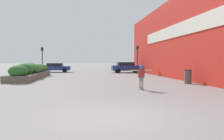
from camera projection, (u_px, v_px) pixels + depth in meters
ground_plane at (114, 117)px, 6.64m from camera, size 300.00×300.00×0.00m
building_wall_right at (179, 37)px, 20.14m from camera, size 0.67×33.53×7.78m
planter_box at (32, 71)px, 21.98m from camera, size 2.29×10.77×1.52m
skateboard at (141, 88)px, 13.01m from camera, size 0.21×0.62×0.10m
skateboarder at (141, 74)px, 12.98m from camera, size 1.27×0.23×1.36m
trash_bin at (188, 77)px, 16.37m from camera, size 0.53×0.53×1.05m
car_leftmost at (208, 67)px, 32.67m from camera, size 4.73×1.87×1.46m
car_center_left at (56, 67)px, 32.83m from camera, size 4.14×2.01×1.36m
car_center_right at (126, 67)px, 31.75m from camera, size 4.29×1.97×1.52m
traffic_light_left at (42, 56)px, 26.98m from camera, size 0.28×0.30×3.37m
traffic_light_right at (137, 55)px, 27.71m from camera, size 0.28×0.30×3.56m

